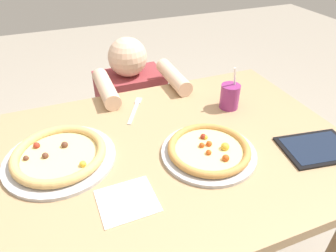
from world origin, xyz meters
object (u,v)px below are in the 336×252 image
object	(u,v)px
drink_cup_colored	(230,96)
diner_seated	(133,122)
pizza_near	(209,150)
pizza_far	(59,156)
tablet	(317,148)
fork	(135,109)

from	to	relation	value
drink_cup_colored	diner_seated	world-z (taller)	drink_cup_colored
pizza_near	pizza_far	xyz separation A→B (m)	(-0.46, 0.15, 0.00)
drink_cup_colored	diner_seated	distance (m)	0.69
drink_cup_colored	tablet	xyz separation A→B (m)	(0.14, -0.35, -0.05)
tablet	pizza_near	bearing A→B (deg)	162.58
pizza_near	fork	bearing A→B (deg)	112.24
drink_cup_colored	fork	world-z (taller)	drink_cup_colored
drink_cup_colored	diner_seated	size ratio (longest dim) A/B	0.19
pizza_near	fork	distance (m)	0.39
diner_seated	pizza_far	bearing A→B (deg)	-123.42
pizza_near	pizza_far	world-z (taller)	pizza_near
diner_seated	pizza_near	bearing A→B (deg)	-84.34
pizza_far	drink_cup_colored	world-z (taller)	drink_cup_colored
pizza_near	diner_seated	xyz separation A→B (m)	(-0.07, 0.74, -0.34)
drink_cup_colored	fork	xyz separation A→B (m)	(-0.36, 0.12, -0.05)
drink_cup_colored	fork	size ratio (longest dim) A/B	0.95
pizza_far	fork	world-z (taller)	pizza_far
pizza_far	drink_cup_colored	bearing A→B (deg)	7.43
fork	tablet	size ratio (longest dim) A/B	0.71
drink_cup_colored	tablet	distance (m)	0.38
fork	tablet	distance (m)	0.69
pizza_far	pizza_near	bearing A→B (deg)	-17.86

